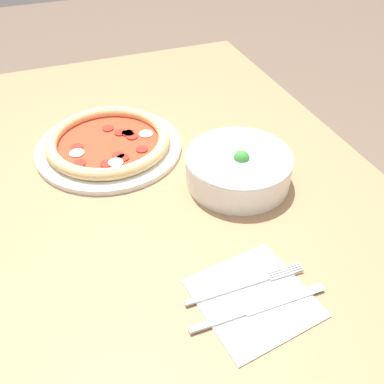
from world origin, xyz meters
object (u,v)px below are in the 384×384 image
(fork, at_px, (244,285))
(knife, at_px, (253,310))
(pizza, at_px, (109,143))
(bowl, at_px, (239,167))

(fork, xyz_separation_m, knife, (0.04, -0.01, -0.00))
(fork, height_order, knife, same)
(pizza, bearing_deg, bowl, 46.99)
(pizza, distance_m, fork, 0.46)
(pizza, bearing_deg, knife, 12.23)
(bowl, distance_m, knife, 0.31)
(bowl, xyz_separation_m, fork, (0.24, -0.10, -0.03))
(fork, bearing_deg, bowl, 67.01)
(bowl, height_order, knife, bowl)
(bowl, bearing_deg, knife, -21.31)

